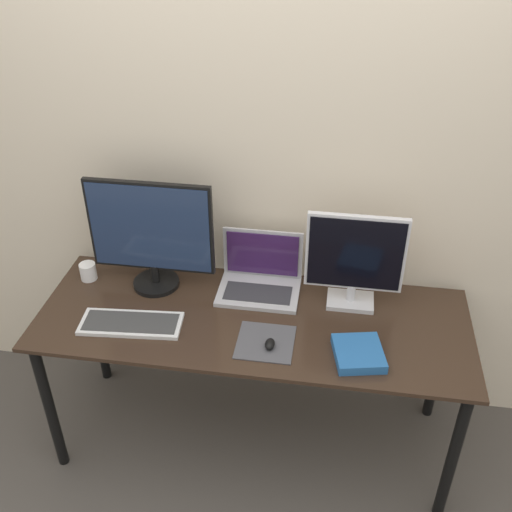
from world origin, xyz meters
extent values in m
plane|color=#4C4742|center=(0.00, 0.00, 0.00)|extent=(12.00, 12.00, 0.00)
cube|color=beige|center=(0.00, 0.72, 1.25)|extent=(7.00, 0.05, 2.50)
cube|color=#332319|center=(0.00, 0.33, 0.71)|extent=(1.76, 0.65, 0.02)
cylinder|color=black|center=(-0.83, 0.05, 0.35)|extent=(0.05, 0.05, 0.70)
cylinder|color=black|center=(0.83, 0.05, 0.35)|extent=(0.05, 0.05, 0.70)
cylinder|color=black|center=(-0.83, 0.60, 0.35)|extent=(0.05, 0.05, 0.70)
cylinder|color=black|center=(0.83, 0.60, 0.35)|extent=(0.05, 0.05, 0.70)
cylinder|color=black|center=(-0.45, 0.49, 0.73)|extent=(0.20, 0.20, 0.02)
cylinder|color=black|center=(-0.45, 0.49, 0.78)|extent=(0.04, 0.04, 0.08)
cube|color=black|center=(-0.45, 0.49, 1.01)|extent=(0.53, 0.02, 0.41)
cube|color=#1E2D4C|center=(-0.45, 0.48, 1.01)|extent=(0.50, 0.01, 0.38)
cube|color=silver|center=(0.39, 0.49, 0.73)|extent=(0.19, 0.14, 0.02)
cylinder|color=silver|center=(0.39, 0.49, 0.78)|extent=(0.04, 0.04, 0.07)
cube|color=silver|center=(0.39, 0.49, 0.97)|extent=(0.40, 0.02, 0.34)
cube|color=black|center=(0.39, 0.48, 0.97)|extent=(0.37, 0.01, 0.31)
cube|color=#ADADB2|center=(0.00, 0.49, 0.73)|extent=(0.35, 0.23, 0.02)
cube|color=#2D2D33|center=(0.00, 0.47, 0.74)|extent=(0.28, 0.13, 0.00)
cube|color=#ADADB2|center=(0.00, 0.61, 0.85)|extent=(0.35, 0.01, 0.23)
cube|color=#331947|center=(0.00, 0.60, 0.85)|extent=(0.31, 0.00, 0.20)
cube|color=silver|center=(-0.47, 0.20, 0.73)|extent=(0.42, 0.19, 0.02)
cube|color=#383838|center=(-0.47, 0.20, 0.74)|extent=(0.38, 0.16, 0.00)
cube|color=#47474C|center=(0.07, 0.18, 0.72)|extent=(0.22, 0.22, 0.00)
ellipsoid|color=black|center=(0.09, 0.16, 0.74)|extent=(0.04, 0.06, 0.03)
cube|color=#235B9E|center=(0.43, 0.16, 0.74)|extent=(0.21, 0.23, 0.04)
cube|color=white|center=(0.43, 0.16, 0.74)|extent=(0.21, 0.22, 0.03)
cylinder|color=white|center=(-0.76, 0.48, 0.76)|extent=(0.07, 0.07, 0.08)
camera|label=1|loc=(0.30, -1.54, 2.28)|focal=42.00mm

